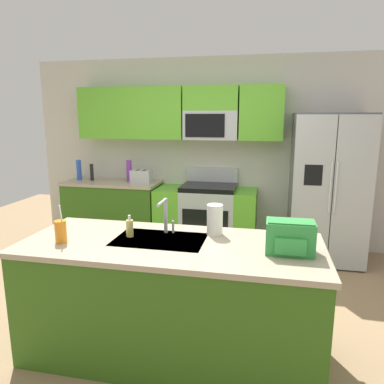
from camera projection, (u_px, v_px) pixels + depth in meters
ground_plane at (175, 316)px, 3.36m from camera, size 9.00×9.00×0.00m
kitchen_wall_unit at (202, 141)px, 5.08m from camera, size 5.20×0.43×2.60m
back_counter at (114, 212)px, 5.27m from camera, size 1.35×0.63×0.90m
range_oven at (206, 217)px, 5.00m from camera, size 1.36×0.61×1.10m
refrigerator at (328, 189)px, 4.52m from camera, size 0.90×0.76×1.85m
island_counter at (171, 298)px, 2.76m from camera, size 2.21×0.91×0.90m
toaster at (141, 177)px, 5.02m from camera, size 0.28×0.16×0.18m
pepper_mill at (92, 172)px, 5.22m from camera, size 0.05×0.05×0.24m
bottle_purple at (129, 171)px, 5.15m from camera, size 0.07×0.07×0.30m
bottle_blue at (79, 170)px, 5.25m from camera, size 0.07×0.07×0.29m
sink_faucet at (165, 213)px, 2.84m from camera, size 0.08×0.21×0.28m
drink_cup_orange at (61, 231)px, 2.65m from camera, size 0.08×0.08×0.29m
soap_dispenser at (130, 228)px, 2.79m from camera, size 0.06×0.06×0.17m
paper_towel_roll at (215, 220)px, 2.83m from camera, size 0.12×0.12×0.24m
backpack at (290, 236)px, 2.44m from camera, size 0.32×0.22×0.23m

